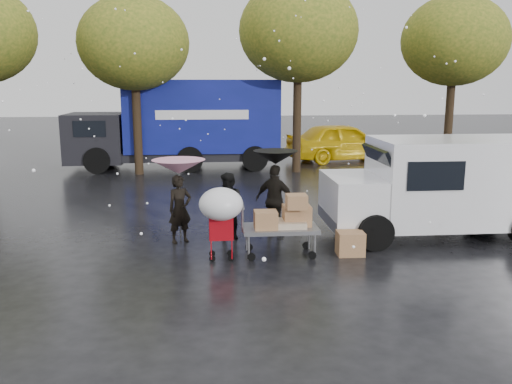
{
  "coord_description": "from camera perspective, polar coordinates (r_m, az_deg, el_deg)",
  "views": [
    {
      "loc": [
        -0.91,
        -10.5,
        3.43
      ],
      "look_at": [
        0.12,
        1.0,
        1.07
      ],
      "focal_mm": 38.0,
      "sensor_mm": 36.0,
      "label": 1
    }
  ],
  "objects": [
    {
      "name": "ground",
      "position": [
        11.09,
        -0.16,
        -6.48
      ],
      "size": [
        90.0,
        90.0,
        0.0
      ],
      "primitive_type": "plane",
      "color": "black",
      "rests_on": "ground"
    },
    {
      "name": "person_pink",
      "position": [
        11.76,
        -8.02,
        -1.8
      ],
      "size": [
        0.64,
        0.57,
        1.48
      ],
      "primitive_type": "imported",
      "rotation": [
        0.0,
        0.0,
        0.5
      ],
      "color": "black",
      "rests_on": "ground"
    },
    {
      "name": "person_middle",
      "position": [
        11.95,
        -2.81,
        -1.5
      ],
      "size": [
        0.9,
        0.84,
        1.47
      ],
      "primitive_type": "imported",
      "rotation": [
        0.0,
        0.0,
        -0.53
      ],
      "color": "black",
      "rests_on": "ground"
    },
    {
      "name": "person_black",
      "position": [
        12.17,
        2.04,
        -0.89
      ],
      "size": [
        1.01,
        0.83,
        1.62
      ],
      "primitive_type": "imported",
      "rotation": [
        0.0,
        0.0,
        2.59
      ],
      "color": "black",
      "rests_on": "ground"
    },
    {
      "name": "umbrella_pink",
      "position": [
        11.58,
        -8.15,
        2.64
      ],
      "size": [
        1.13,
        1.13,
        1.81
      ],
      "color": "#4C4C4C",
      "rests_on": "ground"
    },
    {
      "name": "umbrella_black",
      "position": [
        12.0,
        2.07,
        3.65
      ],
      "size": [
        0.99,
        0.99,
        1.94
      ],
      "color": "#4C4C4C",
      "rests_on": "ground"
    },
    {
      "name": "vendor_cart",
      "position": [
        10.8,
        2.99,
        -2.97
      ],
      "size": [
        1.52,
        0.8,
        1.27
      ],
      "color": "slate",
      "rests_on": "ground"
    },
    {
      "name": "shopping_cart",
      "position": [
        10.35,
        -3.71,
        -1.7
      ],
      "size": [
        0.84,
        0.84,
        1.46
      ],
      "color": "#AD0913",
      "rests_on": "ground"
    },
    {
      "name": "white_van",
      "position": [
        12.8,
        19.06,
        0.7
      ],
      "size": [
        4.91,
        2.18,
        2.2
      ],
      "color": "white",
      "rests_on": "ground"
    },
    {
      "name": "blue_truck",
      "position": [
        21.99,
        -7.82,
        7.09
      ],
      "size": [
        8.3,
        2.6,
        3.5
      ],
      "color": "navy",
      "rests_on": "ground"
    },
    {
      "name": "box_ground_near",
      "position": [
        11.1,
        9.89,
        -5.34
      ],
      "size": [
        0.54,
        0.44,
        0.48
      ],
      "primitive_type": "cube",
      "rotation": [
        0.0,
        0.0,
        -0.02
      ],
      "color": "olive",
      "rests_on": "ground"
    },
    {
      "name": "box_ground_far",
      "position": [
        13.61,
        11.47,
        -2.43
      ],
      "size": [
        0.58,
        0.5,
        0.39
      ],
      "primitive_type": "cube",
      "rotation": [
        0.0,
        0.0,
        0.23
      ],
      "color": "olive",
      "rests_on": "ground"
    },
    {
      "name": "yellow_taxi",
      "position": [
        24.04,
        9.14,
        5.23
      ],
      "size": [
        5.24,
        2.91,
        1.69
      ],
      "primitive_type": "imported",
      "rotation": [
        0.0,
        0.0,
        1.77
      ],
      "color": "yellow",
      "rests_on": "ground"
    },
    {
      "name": "tree_row",
      "position": [
        20.57,
        -4.03,
        15.97
      ],
      "size": [
        21.6,
        4.4,
        7.12
      ],
      "color": "black",
      "rests_on": "ground"
    }
  ]
}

